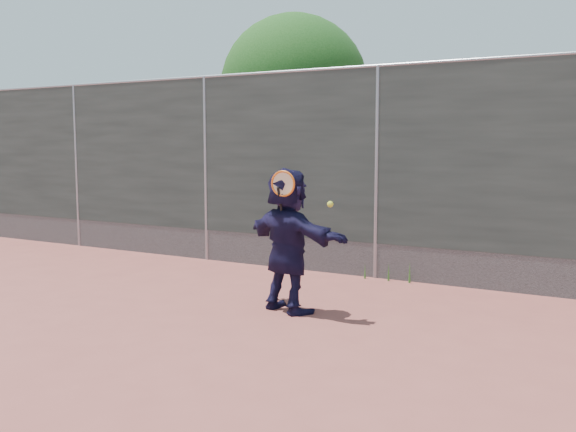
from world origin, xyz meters
The scene contains 6 objects.
ground centered at (0.00, 0.00, 0.00)m, with size 80.00×80.00×0.00m, color #9E4C42.
player centered at (-0.18, 1.26, 0.83)m, with size 1.53×0.49×1.65m, color black.
fence centered at (0.00, 3.50, 1.58)m, with size 20.00×0.06×3.03m.
swing_action centered at (-0.08, 1.08, 1.44)m, with size 0.71×0.18×0.51m.
tree_left centered at (-2.85, 6.55, 2.94)m, with size 3.15×3.00×4.53m.
weed_clump centered at (0.29, 3.38, 0.13)m, with size 0.68×0.07×0.30m.
Camera 1 is at (3.38, -5.03, 1.91)m, focal length 40.00 mm.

